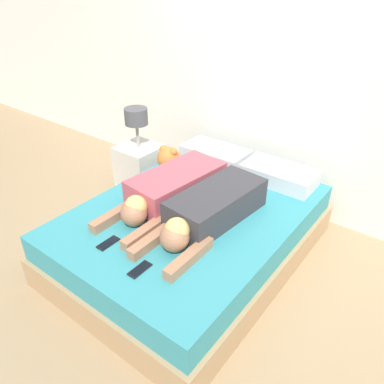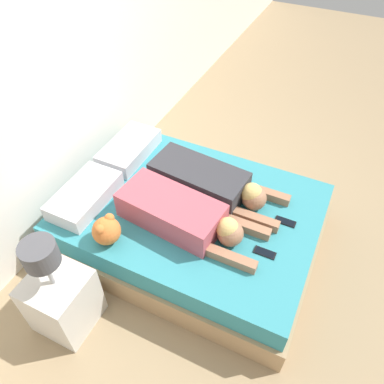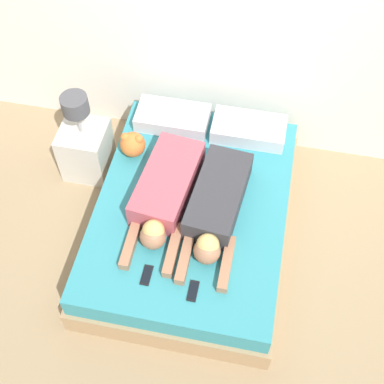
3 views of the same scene
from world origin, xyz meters
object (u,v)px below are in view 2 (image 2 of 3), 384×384
cell_phone_right (285,222)px  nightstand (61,297)px  person_right (210,183)px  plush_toy (106,230)px  pillow_head_right (129,149)px  cell_phone_left (265,253)px  bed (192,224)px  pillow_head_left (85,196)px  person_left (182,215)px

cell_phone_right → nightstand: bearing=134.6°
person_right → plush_toy: size_ratio=5.19×
pillow_head_right → cell_phone_left: pillow_head_right is taller
bed → person_right: 0.38m
person_right → pillow_head_left: bearing=121.5°
pillow_head_right → person_right: size_ratio=0.54×
bed → cell_phone_left: 0.71m
person_right → cell_phone_right: (-0.04, -0.64, -0.10)m
pillow_head_right → person_right: (-0.13, -0.84, 0.04)m
pillow_head_left → pillow_head_right: bearing=0.0°
pillow_head_right → cell_phone_right: (-0.17, -1.47, -0.06)m
bed → plush_toy: plush_toy is taller
nightstand → person_left: bearing=-31.6°
pillow_head_left → plush_toy: size_ratio=2.80×
plush_toy → nightstand: bearing=168.9°
pillow_head_right → person_right: 0.85m
person_right → bed: bearing=161.0°
pillow_head_right → plush_toy: plush_toy is taller
person_left → cell_phone_left: person_left is taller
cell_phone_left → nightstand: 1.42m
bed → nightstand: (-1.02, 0.49, 0.08)m
pillow_head_left → cell_phone_left: pillow_head_left is taller
pillow_head_right → cell_phone_right: 1.48m
pillow_head_right → cell_phone_right: bearing=-96.6°
pillow_head_right → pillow_head_left: bearing=180.0°
nightstand → person_right: bearing=-24.4°
person_left → bed: bearing=5.6°
person_right → cell_phone_left: (-0.38, -0.58, -0.10)m
bed → nightstand: size_ratio=2.29×
person_right → plush_toy: 0.88m
person_left → cell_phone_left: 0.64m
person_left → nightstand: 1.00m
bed → pillow_head_left: size_ratio=3.32×
cell_phone_left → nightstand: bearing=126.4°
pillow_head_left → plush_toy: 0.45m
plush_toy → nightstand: nightstand is taller
cell_phone_left → nightstand: size_ratio=0.18×
plush_toy → pillow_head_right: bearing=23.1°
person_right → plush_toy: (-0.75, 0.46, 0.00)m
cell_phone_left → person_left: bearing=91.2°
pillow_head_right → person_right: bearing=-98.6°
person_left → person_right: (0.39, -0.05, -0.00)m
plush_toy → nightstand: 0.53m
bed → pillow_head_left: pillow_head_left is taller
person_right → cell_phone_right: size_ratio=7.19×
person_left → cell_phone_left: bearing=-88.8°
pillow_head_right → person_right: person_right is taller
bed → cell_phone_right: size_ratio=12.89×
cell_phone_right → cell_phone_left: bearing=171.1°
bed → plush_toy: bearing=144.8°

